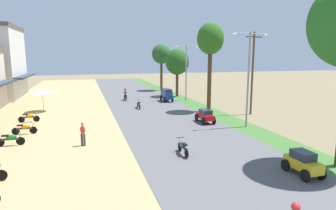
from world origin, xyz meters
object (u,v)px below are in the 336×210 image
at_px(car_van_blue, 167,94).
at_px(median_tree_third, 177,62).
at_px(utility_pole_near, 252,72).
at_px(motorbike_ahead_fourth, 125,95).
at_px(streetlamp_near, 249,73).
at_px(motorbike_ahead_third, 139,104).
at_px(streetlamp_mid, 186,69).
at_px(car_hatchback_yellow, 303,162).
at_px(median_tree_fourth, 161,54).
at_px(pedestrian_on_shoulder, 83,133).
at_px(car_sedan_red, 205,115).
at_px(parked_motorbike_fourth, 25,128).
at_px(parked_motorbike_fifth, 29,117).
at_px(parked_motorbike_third, 10,139).
at_px(vendor_umbrella, 42,91).
at_px(motorbike_ahead_second, 183,146).
at_px(median_tree_second, 210,41).

bearing_deg(car_van_blue, median_tree_third, 56.09).
height_order(median_tree_third, utility_pole_near, utility_pole_near).
distance_m(median_tree_third, motorbike_ahead_fourth, 9.07).
distance_m(streetlamp_near, utility_pole_near, 5.81).
relative_size(streetlamp_near, motorbike_ahead_third, 4.35).
bearing_deg(utility_pole_near, streetlamp_mid, 108.40).
bearing_deg(utility_pole_near, car_hatchback_yellow, -112.99).
bearing_deg(median_tree_fourth, car_hatchback_yellow, -93.83).
bearing_deg(pedestrian_on_shoulder, car_sedan_red, 20.15).
height_order(car_sedan_red, motorbike_ahead_fourth, motorbike_ahead_fourth).
bearing_deg(car_hatchback_yellow, parked_motorbike_fourth, 140.38).
bearing_deg(utility_pole_near, parked_motorbike_fifth, 173.75).
xyz_separation_m(motorbike_ahead_third, motorbike_ahead_fourth, (-0.60, 6.37, 0.28)).
relative_size(streetlamp_mid, utility_pole_near, 0.87).
bearing_deg(parked_motorbike_third, vendor_umbrella, 87.31).
bearing_deg(car_sedan_red, median_tree_fourth, 84.12).
relative_size(motorbike_ahead_third, motorbike_ahead_fourth, 1.00).
height_order(parked_motorbike_fourth, motorbike_ahead_second, motorbike_ahead_second).
bearing_deg(median_tree_fourth, car_sedan_red, -95.88).
height_order(parked_motorbike_fifth, median_tree_second, median_tree_second).
bearing_deg(parked_motorbike_third, pedestrian_on_shoulder, -16.48).
xyz_separation_m(parked_motorbike_fourth, car_van_blue, (14.77, 12.10, 0.47)).
distance_m(parked_motorbike_third, median_tree_third, 26.62).
height_order(pedestrian_on_shoulder, car_hatchback_yellow, pedestrian_on_shoulder).
distance_m(median_tree_second, car_hatchback_yellow, 18.41).
bearing_deg(streetlamp_near, motorbike_ahead_fourth, 114.25).
bearing_deg(pedestrian_on_shoulder, parked_motorbike_fourth, 135.32).
relative_size(median_tree_second, motorbike_ahead_third, 5.18).
xyz_separation_m(vendor_umbrella, median_tree_fourth, (17.05, 14.59, 3.85)).
bearing_deg(car_hatchback_yellow, car_sedan_red, 90.37).
bearing_deg(motorbike_ahead_third, car_hatchback_yellow, -77.58).
bearing_deg(motorbike_ahead_second, car_van_blue, 76.67).
distance_m(streetlamp_near, motorbike_ahead_third, 13.61).
relative_size(car_sedan_red, motorbike_ahead_third, 1.26).
bearing_deg(motorbike_ahead_second, utility_pole_near, 41.92).
relative_size(parked_motorbike_fifth, car_van_blue, 0.75).
bearing_deg(pedestrian_on_shoulder, streetlamp_near, 6.58).
bearing_deg(car_van_blue, streetlamp_near, -79.57).
height_order(parked_motorbike_fifth, car_van_blue, car_van_blue).
relative_size(streetlamp_near, car_sedan_red, 3.46).
distance_m(vendor_umbrella, streetlamp_mid, 17.64).
bearing_deg(parked_motorbike_third, median_tree_third, 46.84).
xyz_separation_m(parked_motorbike_third, vendor_umbrella, (0.57, 12.15, 1.75)).
bearing_deg(pedestrian_on_shoulder, car_van_blue, 57.25).
height_order(vendor_umbrella, streetlamp_mid, streetlamp_mid).
relative_size(car_hatchback_yellow, motorbike_ahead_fourth, 1.11).
distance_m(median_tree_third, utility_pole_near, 14.67).
height_order(vendor_umbrella, car_van_blue, vendor_umbrella).
xyz_separation_m(pedestrian_on_shoulder, streetlamp_near, (13.22, 1.53, 3.60)).
bearing_deg(vendor_umbrella, median_tree_second, -15.16).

